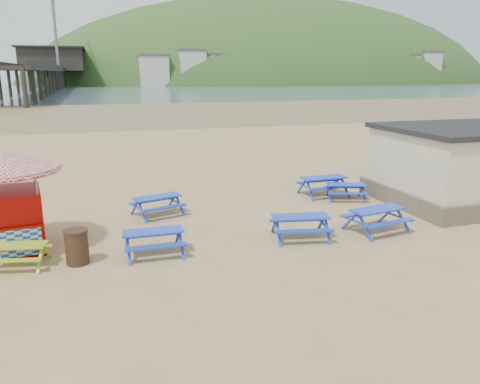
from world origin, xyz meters
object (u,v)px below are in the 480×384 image
object	(u,v)px
ice_cream_kiosk	(2,187)
litter_bin	(77,247)
picnic_table_blue_a	(158,206)
picnic_table_blue_b	(323,186)
picnic_table_yellow	(18,255)
amenity_block	(474,164)

from	to	relation	value
ice_cream_kiosk	litter_bin	world-z (taller)	ice_cream_kiosk
picnic_table_blue_a	picnic_table_blue_b	bearing A→B (deg)	-10.60
picnic_table_blue_b	litter_bin	xyz separation A→B (m)	(-10.15, -4.83, 0.09)
picnic_table_blue_a	litter_bin	xyz separation A→B (m)	(-2.78, -3.98, 0.14)
picnic_table_blue_b	ice_cream_kiosk	size ratio (longest dim) A/B	0.52
ice_cream_kiosk	litter_bin	size ratio (longest dim) A/B	3.93
picnic_table_yellow	amenity_block	bearing A→B (deg)	18.34
picnic_table_yellow	ice_cream_kiosk	bearing A→B (deg)	119.25
litter_bin	amenity_block	xyz separation A→B (m)	(15.71, 2.23, 1.06)
picnic_table_blue_a	amenity_block	xyz separation A→B (m)	(12.93, -1.75, 1.20)
picnic_table_blue_b	litter_bin	distance (m)	11.24
picnic_table_blue_a	picnic_table_yellow	xyz separation A→B (m)	(-4.34, -3.71, -0.05)
picnic_table_blue_a	litter_bin	bearing A→B (deg)	-142.11
picnic_table_yellow	picnic_table_blue_a	bearing A→B (deg)	52.43
picnic_table_yellow	ice_cream_kiosk	size ratio (longest dim) A/B	0.45
picnic_table_blue_b	picnic_table_yellow	distance (m)	12.57
picnic_table_blue_b	picnic_table_yellow	world-z (taller)	picnic_table_blue_b
picnic_table_blue_a	litter_bin	world-z (taller)	litter_bin
litter_bin	amenity_block	world-z (taller)	amenity_block
picnic_table_blue_a	picnic_table_blue_b	xyz separation A→B (m)	(7.37, 0.85, 0.04)
amenity_block	ice_cream_kiosk	bearing A→B (deg)	-178.50
picnic_table_blue_b	amenity_block	world-z (taller)	amenity_block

